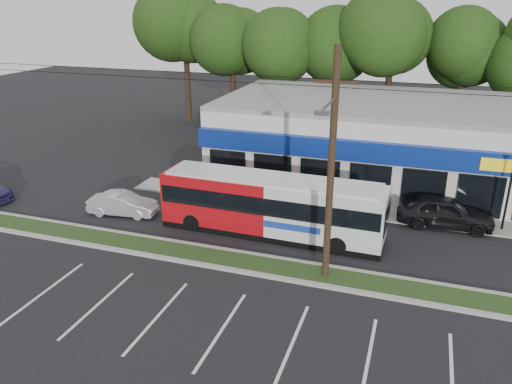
{
  "coord_description": "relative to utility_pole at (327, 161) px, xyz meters",
  "views": [
    {
      "loc": [
        6.31,
        -18.31,
        11.55
      ],
      "look_at": [
        -1.6,
        5.0,
        2.04
      ],
      "focal_mm": 35.0,
      "sensor_mm": 36.0,
      "label": 1
    }
  ],
  "objects": [
    {
      "name": "car_silver",
      "position": [
        -12.2,
        3.23,
        -4.77
      ],
      "size": [
        4.07,
        1.89,
        1.29
      ],
      "primitive_type": "imported",
      "rotation": [
        0.0,
        0.0,
        1.71
      ],
      "color": "#A9ADB1",
      "rests_on": "ground"
    },
    {
      "name": "tree_line",
      "position": [
        1.17,
        25.07,
        3.0
      ],
      "size": [
        46.76,
        6.76,
        11.83
      ],
      "color": "black",
      "rests_on": "ground"
    },
    {
      "name": "utility_pole",
      "position": [
        0.0,
        0.0,
        0.0
      ],
      "size": [
        50.0,
        2.77,
        10.0
      ],
      "color": "black",
      "rests_on": "ground"
    },
    {
      "name": "ground",
      "position": [
        -2.83,
        -0.93,
        -5.41
      ],
      "size": [
        120.0,
        120.0,
        0.0
      ],
      "primitive_type": "plane",
      "color": "black",
      "rests_on": "ground"
    },
    {
      "name": "grass_strip",
      "position": [
        -2.83,
        0.07,
        -5.35
      ],
      "size": [
        40.0,
        1.6,
        0.12
      ],
      "primitive_type": "cube",
      "color": "#223415",
      "rests_on": "ground"
    },
    {
      "name": "curb_north",
      "position": [
        -2.83,
        0.92,
        -5.34
      ],
      "size": [
        40.0,
        0.25,
        0.14
      ],
      "primitive_type": "cube",
      "color": "#9E9E93",
      "rests_on": "ground"
    },
    {
      "name": "strip_mall",
      "position": [
        2.67,
        14.99,
        -2.76
      ],
      "size": [
        25.0,
        12.55,
        5.3
      ],
      "color": "beige",
      "rests_on": "ground"
    },
    {
      "name": "metrobus",
      "position": [
        -3.42,
        3.57,
        -3.75
      ],
      "size": [
        11.74,
        2.73,
        3.14
      ],
      "rotation": [
        0.0,
        0.0,
        -0.02
      ],
      "color": "#AC0D13",
      "rests_on": "ground"
    },
    {
      "name": "pedestrian_b",
      "position": [
        -0.73,
        5.07,
        -4.54
      ],
      "size": [
        0.85,
        0.67,
        1.75
      ],
      "primitive_type": "imported",
      "rotation": [
        0.0,
        0.0,
        3.15
      ],
      "color": "beige",
      "rests_on": "ground"
    },
    {
      "name": "car_dark",
      "position": [
        5.23,
        7.47,
        -4.56
      ],
      "size": [
        5.09,
        2.2,
        1.71
      ],
      "primitive_type": "imported",
      "rotation": [
        0.0,
        0.0,
        1.61
      ],
      "color": "black",
      "rests_on": "ground"
    },
    {
      "name": "pedestrian_a",
      "position": [
        0.15,
        6.69,
        -4.65
      ],
      "size": [
        0.6,
        0.44,
        1.53
      ],
      "primitive_type": "imported",
      "rotation": [
        0.0,
        0.0,
        3.28
      ],
      "color": "silver",
      "rests_on": "ground"
    },
    {
      "name": "sidewalk",
      "position": [
        2.17,
        8.07,
        -5.36
      ],
      "size": [
        32.0,
        2.2,
        0.1
      ],
      "primitive_type": "cube",
      "color": "#9E9E93",
      "rests_on": "ground"
    },
    {
      "name": "curb_south",
      "position": [
        -2.83,
        -0.78,
        -5.34
      ],
      "size": [
        40.0,
        0.25,
        0.14
      ],
      "primitive_type": "cube",
      "color": "#9E9E93",
      "rests_on": "ground"
    },
    {
      "name": "lamp_post",
      "position": [
        8.17,
        7.87,
        -2.74
      ],
      "size": [
        0.3,
        0.3,
        4.25
      ],
      "color": "black",
      "rests_on": "ground"
    }
  ]
}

